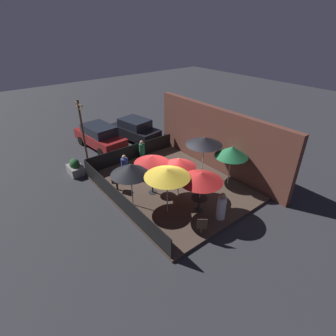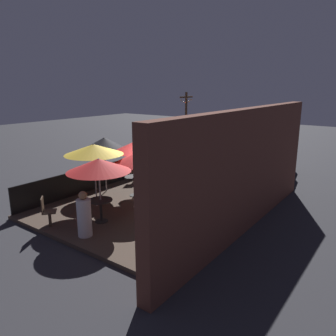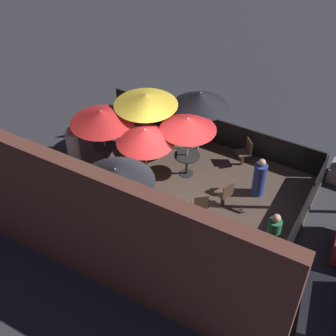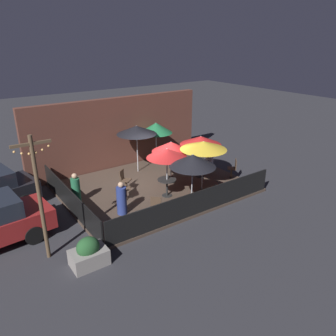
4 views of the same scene
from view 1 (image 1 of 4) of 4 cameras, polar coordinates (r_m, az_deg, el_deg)
ground_plane at (r=14.14m, az=0.71°, el=-4.19°), size 60.00×60.00×0.00m
patio_deck at (r=14.11m, az=0.71°, el=-3.99°), size 7.94×6.31×0.12m
building_wall at (r=15.37m, az=10.67°, el=5.98°), size 9.54×0.36×3.68m
fence_front at (r=12.43m, az=-10.59°, el=-6.78°), size 7.74×0.05×0.95m
fence_side_left at (r=16.67m, az=-7.80°, el=3.44°), size 0.05×6.11×0.95m
patio_umbrella_0 at (r=11.39m, az=7.19°, el=-1.93°), size 1.97×1.97×2.04m
patio_umbrella_1 at (r=12.55m, az=-3.61°, el=1.94°), size 1.70×1.70×2.13m
patio_umbrella_2 at (r=13.63m, az=13.70°, el=3.49°), size 1.72×1.72×2.21m
patio_umbrella_3 at (r=11.73m, az=-8.21°, el=-0.30°), size 1.81×1.81×2.20m
patio_umbrella_4 at (r=11.14m, az=-0.16°, el=-1.13°), size 2.02×2.02×2.23m
patio_umbrella_5 at (r=14.04m, az=7.88°, el=5.86°), size 1.97×1.97×2.37m
patio_umbrella_6 at (r=12.51m, az=2.34°, el=1.18°), size 1.72×1.72×2.02m
dining_table_0 at (r=12.09m, az=6.82°, el=-7.05°), size 0.74×0.74×0.73m
dining_table_1 at (r=13.22m, az=-3.44°, el=-3.17°), size 0.80×0.80×0.77m
patio_chair_0 at (r=10.90m, az=7.36°, el=-12.31°), size 0.56×0.56×0.93m
patio_chair_1 at (r=14.87m, az=-1.34°, el=0.56°), size 0.56×0.56×0.96m
patio_chair_2 at (r=14.80m, az=-4.69°, el=0.28°), size 0.53×0.53×0.95m
patio_chair_3 at (r=13.74m, az=-11.38°, el=-2.78°), size 0.57×0.57×0.95m
patron_0 at (r=14.81m, az=-9.38°, el=0.26°), size 0.54×0.54×1.32m
patron_1 at (r=11.81m, az=11.54°, el=-8.35°), size 0.55×0.55×1.34m
patron_2 at (r=16.48m, az=-5.66°, el=3.69°), size 0.38×0.38×1.30m
planter_box at (r=16.08m, az=-19.52°, el=0.08°), size 1.08×0.76×0.95m
light_post at (r=16.44m, az=-18.14°, el=8.02°), size 1.10×0.12×3.98m
parked_car_0 at (r=18.85m, az=-14.61°, el=6.74°), size 4.45×2.11×1.62m
parked_car_1 at (r=19.59m, az=-7.17°, el=8.33°), size 4.06×2.34×1.62m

